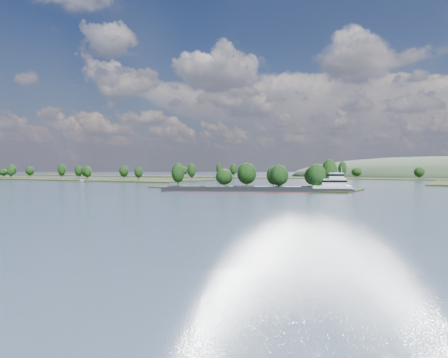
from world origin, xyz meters
The scene contains 7 objects.
ground centered at (0.00, 120.00, 0.00)m, with size 1800.00×1800.00×0.00m, color #3B5067.
tree_island centered at (6.75, 178.56, 4.05)m, with size 100.00×31.80×14.52m.
left_bank centered at (-228.93, 260.04, 0.97)m, with size 300.00×80.00×14.38m.
back_shoreline centered at (6.56, 399.82, 0.71)m, with size 900.00×60.00×16.29m.
hill_west centered at (60.00, 500.00, 0.00)m, with size 320.00×160.00×44.00m, color #374A33.
cargo_barge centered at (17.32, 163.32, 1.37)m, with size 77.61×39.99×10.86m.
motorboat centered at (-140.55, 205.95, 1.03)m, with size 2.02×5.36×2.07m, color silver.
Camera 1 is at (91.26, -6.79, 10.11)m, focal length 35.00 mm.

